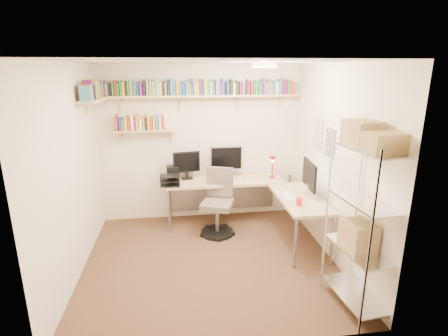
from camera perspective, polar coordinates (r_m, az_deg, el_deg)
The scene contains 6 objects.
ground at distance 4.74m, azimuth -2.29°, elevation -14.86°, with size 3.20×3.20×0.00m, color #4F2D22.
room_shell at distance 4.16m, azimuth -2.47°, elevation 3.76°, with size 3.24×3.04×2.52m.
wall_shelves at distance 5.36m, azimuth -8.54°, elevation 11.53°, with size 3.12×1.09×0.80m.
corner_desk at distance 5.35m, azimuth 1.81°, elevation -2.72°, with size 2.21×1.83×1.25m.
office_chair at distance 5.29m, azimuth -0.98°, elevation -6.35°, with size 0.56×0.57×1.00m.
wire_rack at distance 3.66m, azimuth 21.97°, elevation -3.60°, with size 0.45×0.81×1.95m.
Camera 1 is at (-0.37, -4.05, 2.43)m, focal length 28.00 mm.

